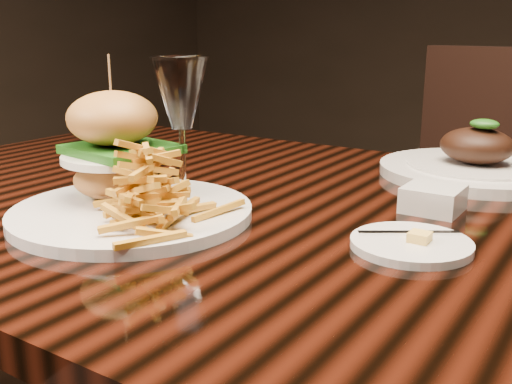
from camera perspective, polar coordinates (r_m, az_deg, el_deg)
The scene contains 8 objects.
dining_table at distance 0.86m, azimuth 5.50°, elevation -6.67°, with size 1.60×0.90×0.75m.
burger_plate at distance 0.81m, azimuth -11.97°, elevation 1.61°, with size 0.32×0.32×0.21m.
side_saucer at distance 0.72m, azimuth 14.57°, elevation -4.79°, with size 0.14×0.14×0.02m.
ramekin at distance 0.86m, azimuth 16.52°, elevation -0.62°, with size 0.08×0.08×0.04m, color silver.
wine_glass at distance 0.83m, azimuth -7.17°, elevation 8.89°, with size 0.08×0.08×0.21m.
water_tumbler at distance 1.12m, azimuth -13.95°, elevation 4.66°, with size 0.07×0.07×0.09m, color white.
far_dish at distance 1.10m, azimuth 20.13°, elevation 2.44°, with size 0.32×0.32×0.10m.
chair_far at distance 1.70m, azimuth 19.72°, elevation -1.22°, with size 0.57×0.57×0.95m.
Camera 1 is at (0.37, -0.71, 0.99)m, focal length 42.00 mm.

